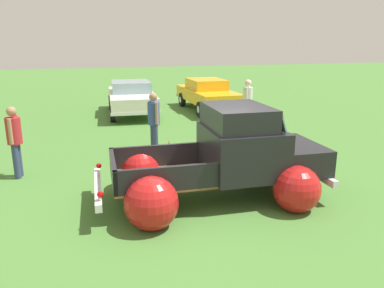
# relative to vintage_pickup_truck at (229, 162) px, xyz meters

# --- Properties ---
(ground_plane) EXTENTS (80.00, 80.00, 0.00)m
(ground_plane) POSITION_rel_vintage_pickup_truck_xyz_m (-0.39, 0.02, -0.76)
(ground_plane) COLOR #477A33
(vintage_pickup_truck) EXTENTS (4.69, 2.91, 1.96)m
(vintage_pickup_truck) POSITION_rel_vintage_pickup_truck_xyz_m (0.00, 0.00, 0.00)
(vintage_pickup_truck) COLOR black
(vintage_pickup_truck) RESTS_ON ground
(show_car_0) EXTENTS (2.22, 4.77, 1.43)m
(show_car_0) POSITION_rel_vintage_pickup_truck_xyz_m (-0.65, 9.83, 0.03)
(show_car_0) COLOR black
(show_car_0) RESTS_ON ground
(show_car_1) EXTENTS (1.86, 4.60, 1.43)m
(show_car_1) POSITION_rel_vintage_pickup_truck_xyz_m (2.84, 9.79, 0.03)
(show_car_1) COLOR black
(show_car_1) RESTS_ON ground
(spectator_0) EXTENTS (0.40, 0.54, 1.75)m
(spectator_0) POSITION_rel_vintage_pickup_truck_xyz_m (-0.86, 3.58, 0.25)
(spectator_0) COLOR navy
(spectator_0) RESTS_ON ground
(spectator_1) EXTENTS (0.48, 0.48, 1.85)m
(spectator_1) POSITION_rel_vintage_pickup_truck_xyz_m (2.83, 5.35, 0.31)
(spectator_1) COLOR #4C4742
(spectator_1) RESTS_ON ground
(spectator_2) EXTENTS (0.39, 0.54, 1.71)m
(spectator_2) POSITION_rel_vintage_pickup_truck_xyz_m (-4.36, 2.52, 0.22)
(spectator_2) COLOR navy
(spectator_2) RESTS_ON ground
(lane_cone_0) EXTENTS (0.36, 0.36, 0.63)m
(lane_cone_0) POSITION_rel_vintage_pickup_truck_xyz_m (-0.64, 2.66, -0.45)
(lane_cone_0) COLOR black
(lane_cone_0) RESTS_ON ground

